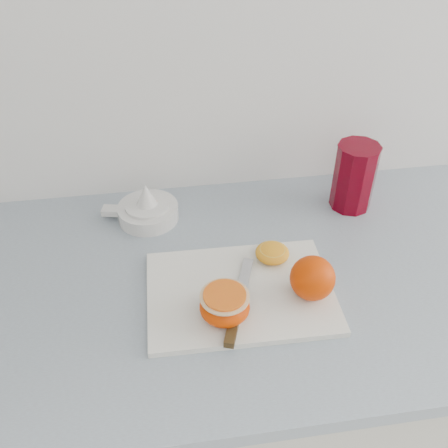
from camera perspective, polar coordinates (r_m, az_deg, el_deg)
name	(u,v)px	position (r m, az deg, el deg)	size (l,w,h in m)	color
counter	(263,399)	(1.31, 4.49, -19.27)	(2.45, 0.64, 0.89)	beige
cutting_board	(240,292)	(0.90, 1.87, -7.80)	(0.33, 0.24, 0.01)	white
whole_orange	(313,278)	(0.88, 10.08, -6.11)	(0.08, 0.08, 0.08)	#CE2F00
half_orange	(225,305)	(0.84, 0.08, -9.28)	(0.08, 0.08, 0.05)	#CE2F00
squeezed_shell	(272,253)	(0.95, 5.54, -3.27)	(0.06, 0.06, 0.03)	orange
paring_knife	(235,316)	(0.85, 1.32, -10.45)	(0.09, 0.20, 0.01)	#3F2C14
citrus_juicer	(147,209)	(1.07, -8.78, 1.66)	(0.16, 0.13, 0.09)	white
red_tumbler	(354,179)	(1.11, 14.61, 5.01)	(0.09, 0.09, 0.15)	#64000F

